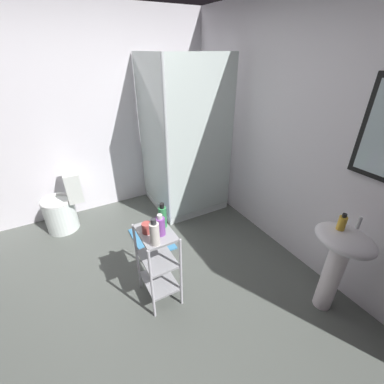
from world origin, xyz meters
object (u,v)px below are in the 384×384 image
shower_stall (182,177)px  rinse_cup (147,228)px  hand_soap_bottle (342,223)px  conditioner_bottle_purple (160,226)px  pedestal_sink (339,256)px  body_wash_bottle_green (163,216)px  toilet (63,206)px  lotion_bottle_white (155,233)px  storage_cart (158,260)px  bath_mat (152,239)px

shower_stall → rinse_cup: 1.62m
shower_stall → hand_soap_bottle: shower_stall is taller
shower_stall → conditioner_bottle_purple: (1.35, -0.86, 0.36)m
pedestal_sink → conditioner_bottle_purple: conditioner_bottle_purple is taller
hand_soap_bottle → shower_stall: bearing=-170.8°
body_wash_bottle_green → pedestal_sink: bearing=53.7°
toilet → conditioner_bottle_purple: bearing=22.3°
shower_stall → toilet: size_ratio=2.63×
pedestal_sink → lotion_bottle_white: lotion_bottle_white is taller
rinse_cup → toilet: bearing=-159.6°
pedestal_sink → hand_soap_bottle: 0.30m
pedestal_sink → toilet: size_ratio=1.07×
lotion_bottle_white → conditioner_bottle_purple: bearing=137.2°
toilet → lotion_bottle_white: lotion_bottle_white is taller
lotion_bottle_white → body_wash_bottle_green: (-0.18, 0.14, -0.00)m
rinse_cup → storage_cart: bearing=65.8°
pedestal_sink → bath_mat: 1.97m
pedestal_sink → body_wash_bottle_green: size_ratio=3.69×
toilet → storage_cart: size_ratio=1.03×
hand_soap_bottle → bath_mat: bearing=-146.8°
conditioner_bottle_purple → pedestal_sink: bearing=58.0°
pedestal_sink → hand_soap_bottle: hand_soap_bottle is taller
bath_mat → lotion_bottle_white: bearing=-16.3°
hand_soap_bottle → conditioner_bottle_purple: size_ratio=0.76×
shower_stall → hand_soap_bottle: bearing=9.2°
shower_stall → lotion_bottle_white: shower_stall is taller
shower_stall → storage_cart: size_ratio=2.70×
shower_stall → storage_cart: bearing=-34.5°
storage_cart → rinse_cup: bearing=-114.2°
storage_cart → conditioner_bottle_purple: conditioner_bottle_purple is taller
toilet → bath_mat: 1.17m
toilet → hand_soap_bottle: hand_soap_bottle is taller
toilet → rinse_cup: rinse_cup is taller
pedestal_sink → bath_mat: (-1.60, -1.01, -0.57)m
lotion_bottle_white → shower_stall: bearing=146.6°
toilet → conditioner_bottle_purple: (1.60, 0.65, 0.51)m
lotion_bottle_white → conditioner_bottle_purple: (-0.09, 0.08, -0.02)m
hand_soap_bottle → lotion_bottle_white: 1.42m
pedestal_sink → rinse_cup: size_ratio=9.48×
shower_stall → toilet: (-0.25, -1.52, -0.15)m
toilet → body_wash_bottle_green: body_wash_bottle_green is taller
bath_mat → pedestal_sink: bearing=32.4°
hand_soap_bottle → bath_mat: (-1.54, -1.01, -0.86)m
toilet → conditioner_bottle_purple: 1.80m
storage_cart → hand_soap_bottle: 1.50m
pedestal_sink → lotion_bottle_white: bearing=-117.4°
shower_stall → body_wash_bottle_green: (1.26, -0.81, 0.37)m
hand_soap_bottle → rinse_cup: 1.50m
conditioner_bottle_purple → bath_mat: size_ratio=0.31×
body_wash_bottle_green → rinse_cup: (0.01, -0.15, -0.05)m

